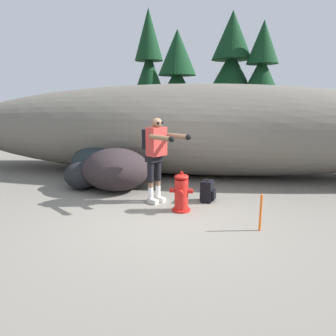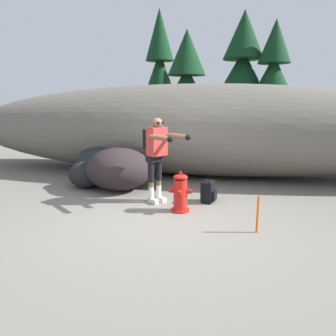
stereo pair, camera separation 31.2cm
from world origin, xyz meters
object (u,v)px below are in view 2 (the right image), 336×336
utility_worker (157,150)px  spare_backpack (208,192)px  fire_hydrant (180,193)px  boulder_mid (104,162)px  boulder_large (119,169)px  boulder_small (85,174)px  survey_stake (258,214)px

utility_worker → spare_backpack: 1.36m
fire_hydrant → spare_backpack: (0.46, 0.65, -0.13)m
fire_hydrant → boulder_mid: bearing=140.8°
fire_hydrant → boulder_large: size_ratio=0.48×
utility_worker → boulder_small: (-1.96, 0.70, -0.77)m
survey_stake → boulder_large: bearing=148.9°
fire_hydrant → boulder_large: (-1.68, 1.14, 0.14)m
boulder_large → survey_stake: bearing=-31.1°
boulder_large → survey_stake: boulder_large is taller
survey_stake → utility_worker: bearing=150.3°
utility_worker → boulder_small: bearing=-164.0°
spare_backpack → survey_stake: bearing=-44.6°
utility_worker → boulder_small: utility_worker is taller
utility_worker → boulder_mid: (-1.89, 1.59, -0.63)m
spare_backpack → boulder_small: size_ratio=0.53×
boulder_mid → survey_stake: size_ratio=2.69×
utility_worker → boulder_mid: 2.55m
fire_hydrant → spare_backpack: 0.81m
fire_hydrant → spare_backpack: fire_hydrant is taller
fire_hydrant → utility_worker: utility_worker is taller
fire_hydrant → boulder_mid: (-2.45, 2.00, 0.11)m
survey_stake → fire_hydrant: bearing=153.1°
utility_worker → boulder_large: utility_worker is taller
boulder_small → survey_stake: (3.88, -1.80, -0.01)m
boulder_mid → survey_stake: boulder_mid is taller
fire_hydrant → boulder_large: bearing=145.7°
spare_backpack → boulder_small: (-2.98, 0.46, 0.10)m
utility_worker → spare_backpack: bearing=49.1°
boulder_large → boulder_small: size_ratio=1.78×
survey_stake → boulder_mid: bearing=144.8°
boulder_mid → boulder_large: bearing=-47.9°
boulder_large → fire_hydrant: bearing=-34.3°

